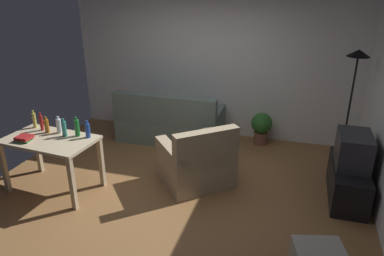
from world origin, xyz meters
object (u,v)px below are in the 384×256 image
at_px(potted_plant, 261,126).
at_px(armchair, 197,163).
at_px(couch, 170,124).
at_px(bottle_amber, 47,126).
at_px(bottle_red, 41,122).
at_px(bottle_blue, 88,130).
at_px(tv, 354,150).
at_px(book_stack, 24,138).
at_px(tv_stand, 348,181).
at_px(bottle_clear, 59,126).
at_px(desk, 50,146).
at_px(bottle_tall, 64,129).
at_px(torchiere_lamp, 355,77).
at_px(bottle_green, 77,128).
at_px(bottle_squat, 34,120).

distance_m(potted_plant, armchair, 1.77).
bearing_deg(couch, bottle_amber, 58.79).
bearing_deg(bottle_red, bottle_blue, -2.97).
bearing_deg(tv, bottle_blue, 102.12).
xyz_separation_m(couch, book_stack, (-1.23, -2.16, 0.49)).
xyz_separation_m(tv, bottle_red, (-4.13, -0.69, 0.17)).
bearing_deg(tv_stand, potted_plant, 42.73).
relative_size(bottle_clear, bottle_blue, 1.02).
xyz_separation_m(desk, bottle_amber, (-0.15, 0.17, 0.21)).
xyz_separation_m(tv, bottle_tall, (-3.70, -0.78, 0.17)).
bearing_deg(armchair, bottle_amber, -25.97).
bearing_deg(torchiere_lamp, desk, -154.08).
xyz_separation_m(torchiere_lamp, armchair, (-2.01, -1.18, -1.09)).
bearing_deg(bottle_blue, couch, 75.08).
distance_m(tv, bottle_tall, 3.79).
height_order(potted_plant, bottle_amber, bottle_amber).
relative_size(couch, book_stack, 9.52).
distance_m(tv, bottle_amber, 4.08).
bearing_deg(bottle_green, bottle_squat, 173.09).
height_order(couch, torchiere_lamp, torchiere_lamp).
xyz_separation_m(tv_stand, bottle_amber, (-4.00, -0.74, 0.62)).
bearing_deg(torchiere_lamp, bottle_squat, -159.60).
height_order(desk, potted_plant, desk).
height_order(tv_stand, bottle_green, bottle_green).
distance_m(armchair, bottle_blue, 1.56).
bearing_deg(bottle_blue, book_stack, -155.52).
bearing_deg(bottle_clear, bottle_red, 177.69).
height_order(couch, bottle_squat, bottle_squat).
distance_m(tv_stand, bottle_green, 3.67).
bearing_deg(bottle_blue, tv, 12.12).
height_order(tv, bottle_clear, bottle_clear).
bearing_deg(bottle_amber, tv, 10.48).
xyz_separation_m(bottle_red, book_stack, (0.01, -0.38, -0.08)).
xyz_separation_m(tv, bottle_clear, (-3.84, -0.70, 0.16)).
bearing_deg(couch, desk, 64.35).
height_order(bottle_amber, bottle_tall, bottle_tall).
bearing_deg(couch, armchair, 123.97).
bearing_deg(bottle_blue, armchair, 20.42).
bearing_deg(bottle_tall, tv, 11.88).
bearing_deg(armchair, bottle_green, -22.33).
height_order(bottle_amber, book_stack, bottle_amber).
bearing_deg(tv, bottle_clear, 100.31).
bearing_deg(bottle_clear, bottle_tall, -30.01).
height_order(tv_stand, armchair, armchair).
relative_size(tv_stand, desk, 0.88).
xyz_separation_m(couch, torchiere_lamp, (2.89, -0.13, 1.11)).
distance_m(torchiere_lamp, book_stack, 4.63).
bearing_deg(armchair, torchiere_lamp, 169.70).
height_order(couch, potted_plant, couch).
bearing_deg(bottle_tall, potted_plant, 42.30).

